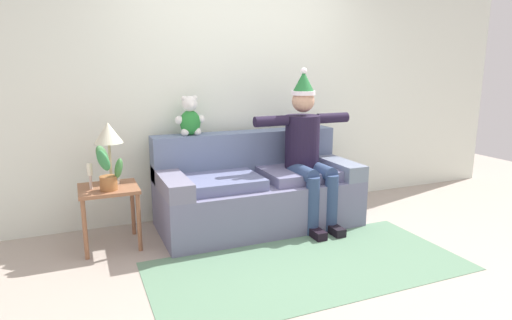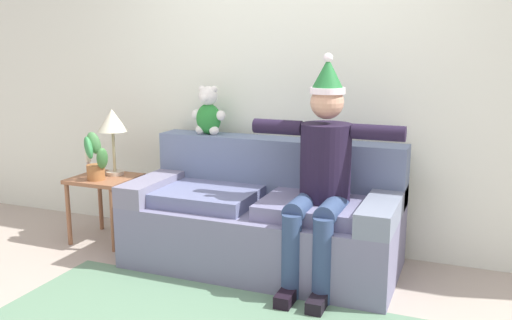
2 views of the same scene
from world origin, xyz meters
name	(u,v)px [view 1 (image 1 of 2)]	position (x,y,z in m)	size (l,w,h in m)	color
ground_plane	(308,266)	(0.00, 0.00, 0.00)	(10.00, 10.00, 0.00)	#A99C8F
back_wall	(237,85)	(0.00, 1.55, 1.35)	(7.00, 0.10, 2.70)	silver
couch	(257,190)	(0.00, 1.03, 0.34)	(1.92, 0.88, 0.89)	slate
person_seated	(307,147)	(0.46, 0.86, 0.78)	(1.02, 0.77, 1.53)	black
teddy_bear	(190,117)	(-0.58, 1.30, 1.06)	(0.29, 0.17, 0.38)	#288534
side_table	(109,197)	(-1.38, 1.01, 0.44)	(0.48, 0.46, 0.53)	#905C3F
table_lamp	(108,136)	(-1.34, 1.10, 0.96)	(0.24, 0.24, 0.54)	#BDAB96
potted_plant	(108,171)	(-1.38, 0.90, 0.70)	(0.26, 0.20, 0.39)	#9E6235
candle_tall	(90,173)	(-1.52, 0.99, 0.68)	(0.04, 0.04, 0.22)	beige
area_rug	(308,266)	(0.00, -0.01, 0.00)	(2.48, 1.17, 0.01)	slate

